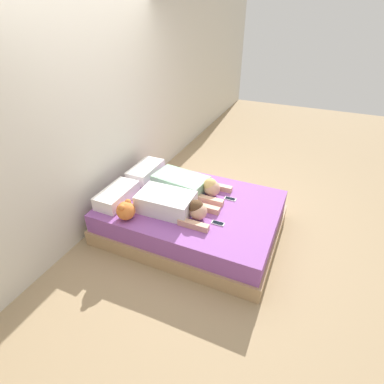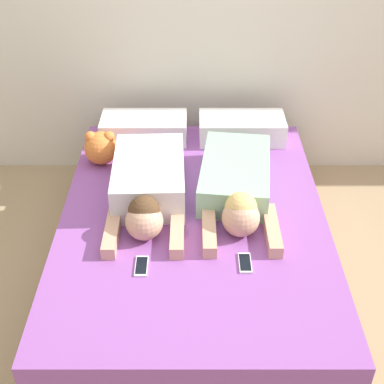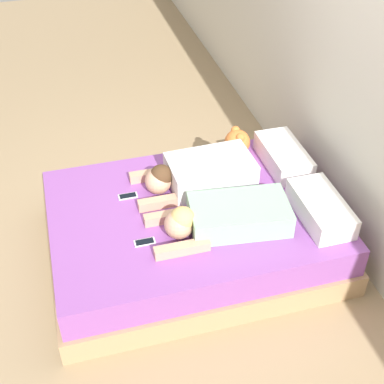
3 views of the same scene
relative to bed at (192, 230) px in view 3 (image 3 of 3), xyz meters
name	(u,v)px [view 3 (image 3 of 3)]	position (x,y,z in m)	size (l,w,h in m)	color
ground_plane	(192,250)	(0.00, 0.00, -0.21)	(12.00, 12.00, 0.00)	#9E8460
wall_back	(366,76)	(0.00, 1.19, 1.09)	(12.00, 0.06, 2.60)	beige
bed	(192,230)	(0.00, 0.00, 0.00)	(1.51, 2.07, 0.42)	tan
pillow_head_left	(283,156)	(-0.33, 0.83, 0.29)	(0.57, 0.28, 0.16)	white
pillow_head_right	(321,208)	(0.33, 0.83, 0.29)	(0.57, 0.28, 0.16)	white
person_left	(199,174)	(-0.25, 0.12, 0.32)	(0.42, 0.90, 0.23)	silver
person_right	(224,217)	(0.25, 0.15, 0.30)	(0.46, 0.98, 0.23)	#8CBF99
cell_phone_left	(128,196)	(-0.25, -0.42, 0.22)	(0.06, 0.14, 0.01)	silver
cell_phone_right	(145,242)	(0.25, -0.40, 0.22)	(0.06, 0.14, 0.01)	silver
plush_toy	(237,142)	(-0.57, 0.54, 0.32)	(0.21, 0.21, 0.22)	orange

